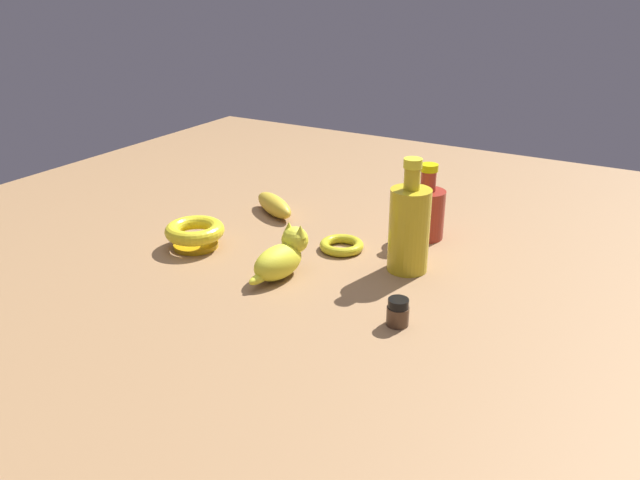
# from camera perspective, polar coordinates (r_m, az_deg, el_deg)

# --- Properties ---
(ground) EXTENTS (2.00, 2.00, 0.00)m
(ground) POSITION_cam_1_polar(r_m,az_deg,el_deg) (1.28, -0.00, -2.00)
(ground) COLOR #936D47
(bangle) EXTENTS (0.09, 0.09, 0.02)m
(bangle) POSITION_cam_1_polar(r_m,az_deg,el_deg) (1.33, 1.94, -0.48)
(bangle) COLOR gold
(bangle) RESTS_ON ground
(bottle_short) EXTENTS (0.08, 0.08, 0.16)m
(bottle_short) POSITION_cam_1_polar(r_m,az_deg,el_deg) (1.39, 9.46, 2.58)
(bottle_short) COLOR #9D2C1F
(bottle_short) RESTS_ON ground
(nail_polish_jar) EXTENTS (0.04, 0.04, 0.05)m
(nail_polish_jar) POSITION_cam_1_polar(r_m,az_deg,el_deg) (1.06, 6.96, -6.40)
(nail_polish_jar) COLOR #4F3623
(nail_polish_jar) RESTS_ON ground
(banana) EXTENTS (0.16, 0.12, 0.05)m
(banana) POSITION_cam_1_polar(r_m,az_deg,el_deg) (1.52, -4.10, 3.13)
(banana) COLOR gold
(banana) RESTS_ON ground
(bowl) EXTENTS (0.12, 0.12, 0.05)m
(bowl) POSITION_cam_1_polar(r_m,az_deg,el_deg) (1.36, -11.10, 0.64)
(bowl) COLOR #BD8D0E
(bowl) RESTS_ON ground
(bottle_tall) EXTENTS (0.08, 0.08, 0.22)m
(bottle_tall) POSITION_cam_1_polar(r_m,az_deg,el_deg) (1.22, 7.96, 1.13)
(bottle_tall) COLOR gold
(bottle_tall) RESTS_ON ground
(cat_figurine) EXTENTS (0.08, 0.15, 0.09)m
(cat_figurine) POSITION_cam_1_polar(r_m,az_deg,el_deg) (1.21, -3.40, -1.46)
(cat_figurine) COLOR yellow
(cat_figurine) RESTS_ON ground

